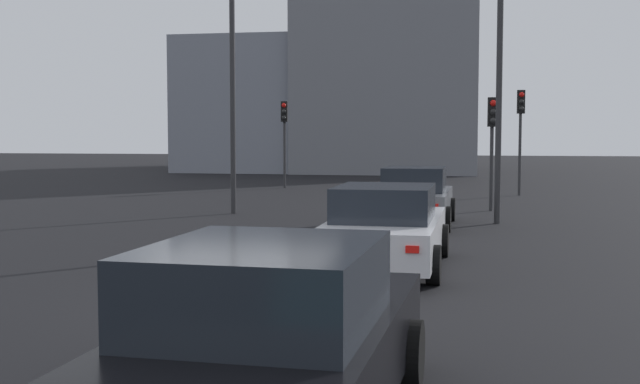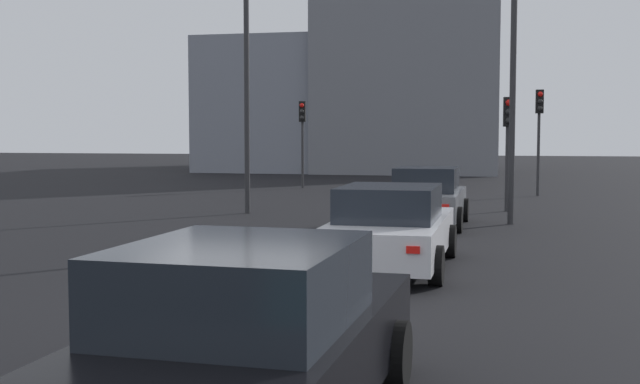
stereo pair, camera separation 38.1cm
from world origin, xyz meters
The scene contains 11 objects.
ground_plane centered at (0.00, 0.00, -0.10)m, with size 160.00×160.00×0.20m, color black.
car_grey_left_lead centered at (10.08, -1.68, 0.74)m, with size 4.19×2.02×1.53m.
car_white_left_second centered at (3.42, -1.62, 0.72)m, with size 4.79×2.13×1.48m.
car_black_left_third centered at (-4.60, -1.56, 0.75)m, with size 4.67×2.21×1.56m.
traffic_light_near_left centered at (14.54, -3.73, 2.54)m, with size 0.33×0.30×3.51m.
traffic_light_near_right centered at (23.51, 4.97, 2.75)m, with size 0.32×0.30×3.82m.
traffic_light_far_left centered at (21.08, -4.97, 2.93)m, with size 0.32×0.30×4.07m.
street_lamp_kerbside centered at (11.02, -3.80, 4.76)m, with size 0.56×0.36×8.19m.
street_lamp_far centered at (12.26, 3.88, 4.61)m, with size 0.56×0.36×7.89m.
building_facade_left centered at (41.06, 2.00, 6.96)m, with size 12.18×10.94×13.93m, color slate.
building_facade_center centered at (43.38, 10.00, 4.20)m, with size 15.96×10.17×8.40m, color gray.
Camera 2 is at (-10.44, -3.45, 2.38)m, focal length 44.56 mm.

